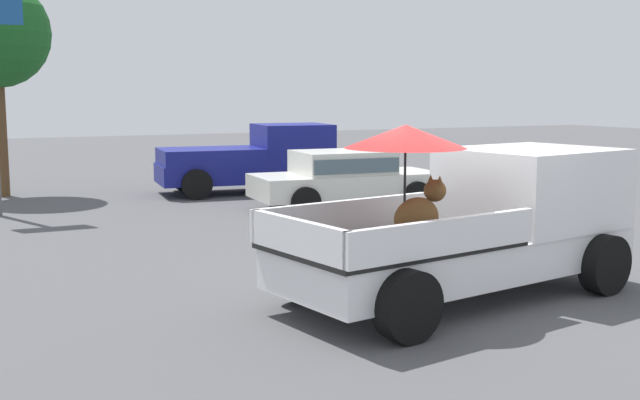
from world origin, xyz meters
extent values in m
plane|color=#4C4C4F|center=(0.00, 0.00, 0.00)|extent=(80.00, 80.00, 0.00)
cylinder|color=black|center=(1.56, 1.26, 0.40)|extent=(0.84, 0.41, 0.80)
cylinder|color=black|center=(1.89, -0.67, 0.40)|extent=(0.84, 0.41, 0.80)
cylinder|color=black|center=(-1.89, 0.67, 0.40)|extent=(0.84, 0.41, 0.80)
cylinder|color=black|center=(-1.56, -1.26, 0.40)|extent=(0.84, 0.41, 0.80)
cube|color=white|center=(0.00, 0.00, 0.57)|extent=(5.23, 2.62, 0.50)
cube|color=white|center=(1.38, 0.24, 1.36)|extent=(2.38, 2.19, 1.08)
cube|color=#4C606B|center=(2.37, 0.41, 1.56)|extent=(0.35, 1.71, 0.64)
cube|color=black|center=(-1.13, -0.19, 0.85)|extent=(3.07, 2.29, 0.06)
cube|color=white|center=(-1.29, 0.71, 1.08)|extent=(2.78, 0.57, 0.40)
cube|color=white|center=(-0.98, -1.10, 1.08)|extent=(2.78, 0.57, 0.40)
cube|color=white|center=(-2.46, -0.42, 1.08)|extent=(0.41, 1.83, 0.40)
ellipsoid|color=brown|center=(-0.78, -0.20, 1.14)|extent=(0.72, 0.43, 0.52)
sphere|color=brown|center=(-0.48, -0.15, 1.46)|extent=(0.32, 0.32, 0.28)
cone|color=brown|center=(-0.50, -0.07, 1.60)|extent=(0.10, 0.10, 0.12)
cone|color=brown|center=(-0.47, -0.23, 1.60)|extent=(0.10, 0.10, 0.12)
cylinder|color=black|center=(-0.95, -0.20, 1.46)|extent=(0.03, 0.03, 1.17)
cone|color=red|center=(-0.95, -0.20, 2.15)|extent=(1.70, 1.70, 0.28)
cylinder|color=black|center=(3.13, 12.16, 0.38)|extent=(0.78, 0.34, 0.76)
cylinder|color=black|center=(2.93, 10.27, 0.38)|extent=(0.78, 0.34, 0.76)
cylinder|color=black|center=(-0.05, 12.50, 0.38)|extent=(0.78, 0.34, 0.76)
cylinder|color=black|center=(-0.25, 10.61, 0.38)|extent=(0.78, 0.34, 0.76)
cube|color=navy|center=(1.44, 11.38, 0.55)|extent=(4.96, 2.30, 0.50)
cube|color=navy|center=(2.63, 11.26, 1.30)|extent=(2.08, 1.99, 1.00)
cube|color=navy|center=(0.45, 11.49, 1.00)|extent=(2.88, 2.08, 0.40)
cylinder|color=black|center=(3.82, 8.48, 0.33)|extent=(0.67, 0.26, 0.66)
cylinder|color=black|center=(3.70, 6.73, 0.33)|extent=(0.67, 0.26, 0.66)
cylinder|color=black|center=(1.13, 8.66, 0.33)|extent=(0.67, 0.26, 0.66)
cylinder|color=black|center=(1.01, 6.91, 0.33)|extent=(0.67, 0.26, 0.66)
cube|color=silver|center=(2.41, 7.70, 0.55)|extent=(4.41, 2.04, 0.52)
cube|color=silver|center=(2.32, 7.70, 1.05)|extent=(2.20, 1.74, 0.56)
cube|color=#4C606B|center=(2.32, 7.70, 1.05)|extent=(2.15, 1.81, 0.32)
cylinder|color=brown|center=(-4.55, 13.38, 1.58)|extent=(0.32, 0.32, 3.17)
camera|label=1|loc=(-5.98, -8.21, 2.68)|focal=44.16mm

